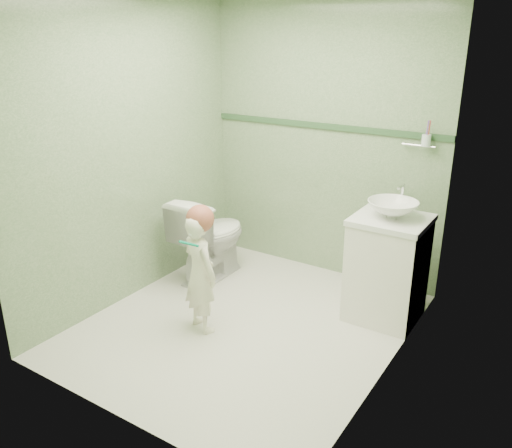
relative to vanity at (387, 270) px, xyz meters
The scene contains 12 objects.
ground 1.16m from the vanity, 140.19° to the right, with size 2.50×2.50×0.00m, color silver.
room_shell 1.35m from the vanity, 140.19° to the right, with size 2.50×2.54×2.40m.
trim_stripe 1.38m from the vanity, 147.36° to the left, with size 2.20×0.02×0.05m, color #315331.
vanity is the anchor object (origin of this frame).
counter 0.41m from the vanity, ahead, with size 0.54×0.52×0.04m, color white.
basin 0.49m from the vanity, ahead, with size 0.37×0.37×0.13m, color white.
faucet 0.60m from the vanity, 90.00° to the left, with size 0.03×0.13×0.18m.
cup_holder 1.05m from the vanity, 83.72° to the left, with size 0.26×0.07×0.21m.
toilet 1.59m from the vanity, behind, with size 0.44×0.76×0.78m, color white.
toddler 1.43m from the vanity, 140.30° to the right, with size 0.33×0.22×0.91m, color white.
hair_cap 1.49m from the vanity, 141.09° to the right, with size 0.20×0.20×0.20m, color #A2533F.
teal_toothbrush 1.54m from the vanity, 135.40° to the right, with size 0.11×0.14×0.08m.
Camera 1 is at (1.97, -2.90, 2.12)m, focal length 36.73 mm.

